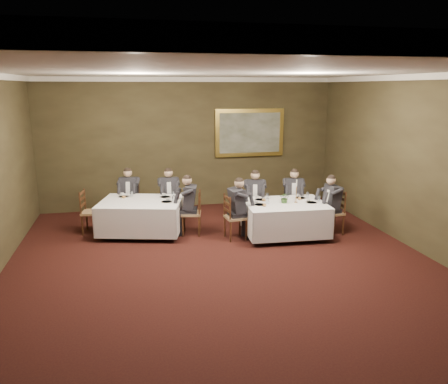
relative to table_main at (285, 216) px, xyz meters
name	(u,v)px	position (x,y,z in m)	size (l,w,h in m)	color
ground	(232,280)	(-1.67, -1.99, -0.45)	(10.00, 10.00, 0.00)	black
ceiling	(233,70)	(-1.67, -1.99, 3.05)	(8.00, 10.00, 0.10)	silver
back_wall	(190,143)	(-1.67, 3.01, 1.30)	(8.00, 0.10, 3.50)	#322A19
front_wall	(446,368)	(-1.67, -6.99, 1.30)	(8.00, 0.10, 3.50)	#322A19
right_wall	(445,171)	(2.33, -1.99, 1.30)	(0.10, 10.00, 3.50)	#322A19
crown_molding	(233,74)	(-1.67, -1.99, 2.99)	(8.00, 10.00, 0.12)	white
table_main	(285,216)	(0.00, 0.00, 0.00)	(1.85, 1.45, 0.67)	#311A0D
table_second	(141,214)	(-3.10, 0.86, 0.00)	(2.09, 1.78, 0.67)	#311A0D
chair_main_backleft	(254,213)	(-0.42, 0.94, -0.17)	(0.53, 0.51, 1.00)	olive
diner_main_backleft	(255,204)	(-0.42, 0.93, 0.06)	(0.50, 0.56, 1.35)	black
chair_main_backright	(292,211)	(0.53, 0.88, -0.17)	(0.54, 0.52, 1.00)	olive
diner_main_backright	(293,203)	(0.53, 0.87, 0.06)	(0.52, 0.57, 1.35)	black
chair_main_endleft	(235,226)	(-1.12, 0.06, -0.17)	(0.47, 0.49, 1.00)	olive
diner_main_endleft	(235,216)	(-1.11, 0.06, 0.06)	(0.52, 0.45, 1.35)	black
chair_main_endright	(332,221)	(1.12, -0.06, -0.17)	(0.45, 0.47, 1.00)	olive
diner_main_endright	(332,212)	(1.11, -0.06, 0.06)	(0.50, 0.44, 1.35)	black
chair_sec_backleft	(130,210)	(-3.34, 1.88, -0.17)	(0.52, 0.51, 1.00)	olive
diner_sec_backleft	(130,201)	(-3.34, 1.87, 0.06)	(0.50, 0.56, 1.35)	black
chair_sec_backright	(169,210)	(-2.40, 1.64, -0.17)	(0.45, 0.43, 1.00)	olive
diner_sec_backright	(169,201)	(-2.41, 1.63, 0.06)	(0.43, 0.49, 1.35)	black
chair_sec_endright	(192,222)	(-2.00, 0.58, -0.17)	(0.50, 0.52, 1.00)	olive
diner_sec_endright	(191,212)	(-2.01, 0.58, 0.06)	(0.55, 0.49, 1.35)	black
chair_sec_endleft	(92,221)	(-4.21, 1.15, -0.17)	(0.49, 0.51, 1.00)	olive
centerpiece	(285,197)	(-0.01, 0.00, 0.45)	(0.23, 0.20, 0.26)	#2D5926
candlestick	(296,194)	(0.24, -0.02, 0.51)	(0.08, 0.08, 0.53)	#B57D37
place_setting_table_main	(262,198)	(-0.40, 0.43, 0.35)	(0.33, 0.31, 0.14)	white
place_setting_table_second	(126,195)	(-3.43, 1.38, 0.35)	(0.33, 0.31, 0.14)	white
painting	(250,133)	(0.00, 2.95, 1.56)	(1.94, 0.09, 1.32)	gold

